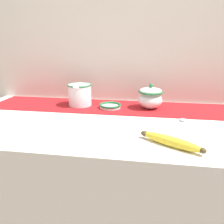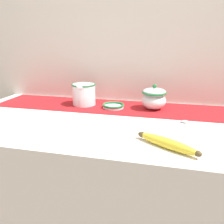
{
  "view_description": "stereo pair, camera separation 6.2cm",
  "coord_description": "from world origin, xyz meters",
  "px_view_note": "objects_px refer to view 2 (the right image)",
  "views": [
    {
      "loc": [
        0.1,
        -0.88,
        1.25
      ],
      "look_at": [
        -0.03,
        -0.05,
        0.98
      ],
      "focal_mm": 35.0,
      "sensor_mm": 36.0,
      "label": 1
    },
    {
      "loc": [
        0.16,
        -0.86,
        1.25
      ],
      "look_at": [
        -0.03,
        -0.05,
        0.98
      ],
      "focal_mm": 35.0,
      "sensor_mm": 36.0,
      "label": 2
    }
  ],
  "objects_px": {
    "sugar_bowl": "(154,98)",
    "banana": "(167,143)",
    "cream_pitcher": "(84,94)",
    "spoon": "(182,122)",
    "small_dish": "(113,106)"
  },
  "relations": [
    {
      "from": "cream_pitcher",
      "to": "banana",
      "type": "relative_size",
      "value": 0.72
    },
    {
      "from": "cream_pitcher",
      "to": "banana",
      "type": "bearing_deg",
      "value": -44.14
    },
    {
      "from": "sugar_bowl",
      "to": "small_dish",
      "type": "relative_size",
      "value": 1.14
    },
    {
      "from": "cream_pitcher",
      "to": "sugar_bowl",
      "type": "relative_size",
      "value": 1.17
    },
    {
      "from": "cream_pitcher",
      "to": "sugar_bowl",
      "type": "height_order",
      "value": "sugar_bowl"
    },
    {
      "from": "sugar_bowl",
      "to": "banana",
      "type": "height_order",
      "value": "sugar_bowl"
    },
    {
      "from": "cream_pitcher",
      "to": "spoon",
      "type": "distance_m",
      "value": 0.52
    },
    {
      "from": "cream_pitcher",
      "to": "banana",
      "type": "distance_m",
      "value": 0.59
    },
    {
      "from": "cream_pitcher",
      "to": "sugar_bowl",
      "type": "xyz_separation_m",
      "value": [
        0.36,
        -0.0,
        -0.0
      ]
    },
    {
      "from": "small_dish",
      "to": "spoon",
      "type": "xyz_separation_m",
      "value": [
        0.32,
        -0.14,
        -0.01
      ]
    },
    {
      "from": "sugar_bowl",
      "to": "banana",
      "type": "xyz_separation_m",
      "value": [
        0.06,
        -0.41,
        -0.04
      ]
    },
    {
      "from": "spoon",
      "to": "small_dish",
      "type": "bearing_deg",
      "value": 138.01
    },
    {
      "from": "sugar_bowl",
      "to": "spoon",
      "type": "relative_size",
      "value": 0.81
    },
    {
      "from": "sugar_bowl",
      "to": "spoon",
      "type": "height_order",
      "value": "sugar_bowl"
    },
    {
      "from": "cream_pitcher",
      "to": "banana",
      "type": "height_order",
      "value": "cream_pitcher"
    }
  ]
}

